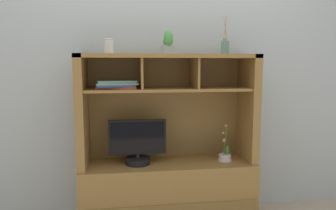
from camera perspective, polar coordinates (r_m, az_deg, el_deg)
The scene contains 8 objects.
back_wall at distance 2.62m, azimuth -0.75°, elevation 10.14°, with size 6.00×0.02×2.80m, color #ABB2B5.
media_console at distance 2.53m, azimuth -0.02°, elevation -12.21°, with size 1.35×0.45×1.35m.
tv_monitor at distance 2.42m, azimuth -5.60°, elevation -7.22°, with size 0.44×0.19×0.35m.
potted_orchid at distance 2.56m, azimuth 10.37°, elevation -9.10°, with size 0.11×0.11×0.29m.
magazine_stack_left at distance 2.34m, azimuth -9.40°, elevation 3.71°, with size 0.32×0.26×0.06m.
diffuser_bottle at distance 2.46m, azimuth 10.39°, elevation 10.43°, with size 0.06×0.06×0.29m.
potted_succulent at distance 2.38m, azimuth -0.03°, elevation 11.13°, with size 0.12×0.13×0.18m.
ceramic_vase at distance 2.38m, azimuth -10.76°, elevation 10.52°, with size 0.08×0.08×0.11m.
Camera 1 is at (-0.33, -2.35, 1.28)m, focal length 33.30 mm.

